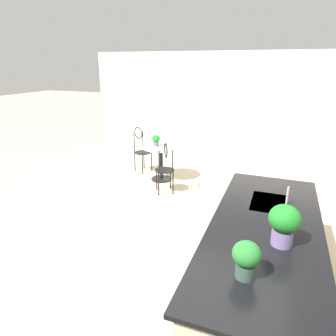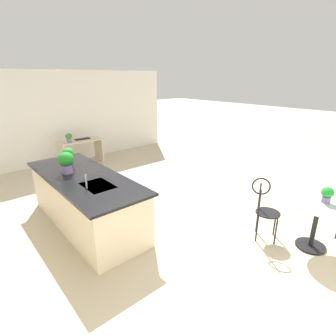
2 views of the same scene
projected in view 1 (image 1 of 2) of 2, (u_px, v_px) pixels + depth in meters
name	position (u px, v px, depth m)	size (l,w,h in m)	color
ground_plane	(190.00, 265.00, 3.82)	(40.00, 40.00, 0.00)	beige
wall_left_window	(244.00, 111.00, 7.13)	(0.12, 7.80, 2.70)	silver
kitchen_island	(261.00, 264.00, 3.12)	(2.80, 1.06, 0.92)	beige
bistro_table	(161.00, 160.00, 6.50)	(0.80, 0.80, 0.74)	black
chair_near_window	(165.00, 166.00, 5.77)	(0.52, 0.52, 1.04)	black
chair_by_island	(141.00, 147.00, 7.02)	(0.50, 0.52, 1.04)	black
sink_faucet	(287.00, 196.00, 3.35)	(0.02, 0.02, 0.22)	#B2B5BA
potted_plant_on_table	(156.00, 140.00, 6.43)	(0.17, 0.17, 0.24)	#7A669E
potted_plant_counter_far	(246.00, 258.00, 2.19)	(0.21, 0.21, 0.30)	#385147
potted_plant_counter_near	(284.00, 223.00, 2.58)	(0.27, 0.27, 0.38)	#7A669E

